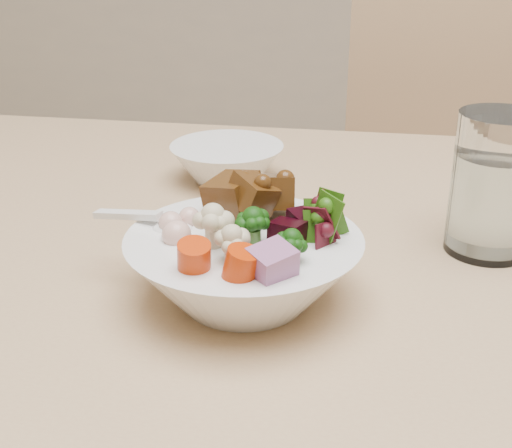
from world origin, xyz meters
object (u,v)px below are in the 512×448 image
object	(u,v)px
dining_table	(458,347)
chair_far	(449,220)
side_bowl	(227,163)
food_bowl	(246,264)
water_glass	(493,190)

from	to	relation	value
dining_table	chair_far	distance (m)	0.67
side_bowl	dining_table	bearing A→B (deg)	-42.85
food_bowl	water_glass	world-z (taller)	water_glass
chair_far	water_glass	world-z (taller)	chair_far
side_bowl	food_bowl	bearing A→B (deg)	-80.04
chair_far	water_glass	size ratio (longest dim) A/B	6.80
dining_table	water_glass	size ratio (longest dim) A/B	12.20
dining_table	food_bowl	world-z (taller)	food_bowl
chair_far	side_bowl	distance (m)	0.60
water_glass	chair_far	bearing A→B (deg)	81.55
dining_table	side_bowl	world-z (taller)	side_bowl
chair_far	food_bowl	xyz separation A→B (m)	(-0.30, -0.70, 0.25)
side_bowl	water_glass	bearing A→B (deg)	-32.09
side_bowl	chair_far	bearing A→B (deg)	49.97
dining_table	water_glass	bearing A→B (deg)	69.29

